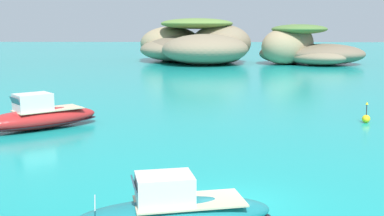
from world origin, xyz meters
TOP-DOWN VIEW (x-y plane):
  - ground_plane at (0.00, 0.00)m, footprint 400.00×400.00m
  - islet_large at (-3.95, 74.44)m, footprint 24.88×29.47m
  - islet_small at (15.97, 69.90)m, footprint 21.35×20.01m
  - motorboat_red at (-12.09, 13.20)m, footprint 7.62×6.97m
  - motorboat_teal at (-2.22, -2.59)m, footprint 6.83×3.41m
  - channel_buoy at (9.93, 15.83)m, footprint 0.56×0.56m

SIDE VIEW (x-z plane):
  - ground_plane at x=0.00m, z-range 0.00..0.00m
  - channel_buoy at x=9.93m, z-range -0.40..1.08m
  - motorboat_teal at x=-2.22m, z-range -0.32..1.62m
  - motorboat_red at x=-12.09m, z-range -0.39..1.96m
  - islet_small at x=15.97m, z-range -0.96..6.16m
  - islet_large at x=-3.95m, z-range -1.06..7.17m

